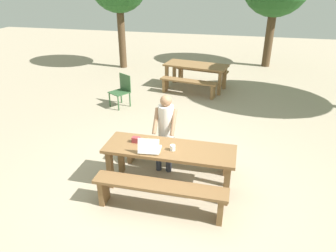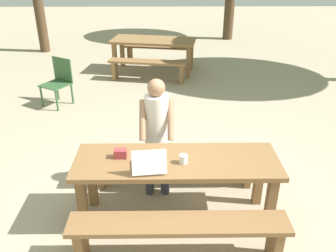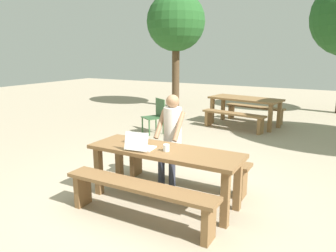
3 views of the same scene
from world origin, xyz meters
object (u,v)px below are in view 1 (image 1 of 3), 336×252
object	(u,v)px
picnic_table_front	(169,154)
picnic_table_mid	(196,68)
small_pouch	(136,140)
plastic_chair	(122,90)
coffee_mug	(173,148)
laptop	(150,148)
person_seated	(165,128)

from	to	relation	value
picnic_table_front	picnic_table_mid	distance (m)	5.04
small_pouch	picnic_table_mid	xyz separation A→B (m)	(0.21, 4.98, -0.13)
picnic_table_mid	plastic_chair	bearing A→B (deg)	-121.95
coffee_mug	plastic_chair	bearing A→B (deg)	123.07
plastic_chair	picnic_table_mid	world-z (taller)	plastic_chair
laptop	plastic_chair	bearing A→B (deg)	-68.28
person_seated	coffee_mug	bearing A→B (deg)	-66.94
person_seated	plastic_chair	world-z (taller)	person_seated
picnic_table_mid	coffee_mug	bearing A→B (deg)	-75.30
picnic_table_front	person_seated	distance (m)	0.63
picnic_table_front	plastic_chair	size ratio (longest dim) A/B	2.44
person_seated	small_pouch	bearing A→B (deg)	-124.44
picnic_table_front	person_seated	xyz separation A→B (m)	(-0.21, 0.57, 0.17)
picnic_table_front	picnic_table_mid	size ratio (longest dim) A/B	1.04
picnic_table_front	coffee_mug	bearing A→B (deg)	-43.49
small_pouch	picnic_table_front	bearing A→B (deg)	-5.26
picnic_table_front	person_seated	size ratio (longest dim) A/B	1.51
small_pouch	plastic_chair	bearing A→B (deg)	115.32
coffee_mug	small_pouch	bearing A→B (deg)	169.82
plastic_chair	picnic_table_mid	distance (m)	2.52
laptop	picnic_table_mid	size ratio (longest dim) A/B	0.18
picnic_table_front	laptop	distance (m)	0.36
laptop	coffee_mug	bearing A→B (deg)	-167.67
small_pouch	coffee_mug	size ratio (longest dim) A/B	1.40
picnic_table_front	picnic_table_mid	bearing A→B (deg)	94.01
person_seated	picnic_table_front	bearing A→B (deg)	-70.25
coffee_mug	laptop	bearing A→B (deg)	-161.51
person_seated	plastic_chair	size ratio (longest dim) A/B	1.62
picnic_table_front	plastic_chair	bearing A→B (deg)	122.76
person_seated	picnic_table_mid	distance (m)	4.46
coffee_mug	picnic_table_mid	distance (m)	5.11
person_seated	picnic_table_mid	bearing A→B (deg)	91.88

